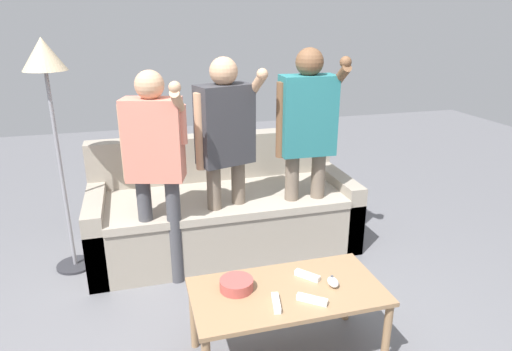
% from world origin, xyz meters
% --- Properties ---
extents(couch, '(2.14, 0.92, 0.89)m').
position_xyz_m(couch, '(0.14, 1.47, 0.31)').
color(couch, '#9E9384').
rests_on(couch, ground).
extents(coffee_table, '(1.05, 0.54, 0.46)m').
position_xyz_m(coffee_table, '(0.21, 0.02, 0.40)').
color(coffee_table, '#997551').
rests_on(coffee_table, ground).
extents(snack_bowl, '(0.18, 0.18, 0.06)m').
position_xyz_m(snack_bowl, '(-0.05, 0.09, 0.49)').
color(snack_bowl, '#B24C47').
rests_on(snack_bowl, coffee_table).
extents(game_remote_nunchuk, '(0.06, 0.09, 0.05)m').
position_xyz_m(game_remote_nunchuk, '(0.46, -0.02, 0.48)').
color(game_remote_nunchuk, white).
rests_on(game_remote_nunchuk, coffee_table).
extents(floor_lamp, '(0.29, 0.29, 1.73)m').
position_xyz_m(floor_lamp, '(-1.06, 1.41, 1.46)').
color(floor_lamp, '#2D2D33').
rests_on(floor_lamp, ground).
extents(player_left, '(0.45, 0.40, 1.54)m').
position_xyz_m(player_left, '(-0.40, 1.02, 0.97)').
color(player_left, '#47474C').
rests_on(player_left, ground).
extents(player_center, '(0.51, 0.32, 1.60)m').
position_xyz_m(player_center, '(0.12, 1.14, 1.01)').
color(player_center, '#756656').
rests_on(player_center, ground).
extents(player_right, '(0.49, 0.34, 1.65)m').
position_xyz_m(player_right, '(0.74, 1.13, 1.04)').
color(player_right, '#756656').
rests_on(player_right, ground).
extents(game_remote_wand_near, '(0.15, 0.13, 0.03)m').
position_xyz_m(game_remote_wand_near, '(0.30, -0.12, 0.47)').
color(game_remote_wand_near, white).
rests_on(game_remote_wand_near, coffee_table).
extents(game_remote_wand_far, '(0.12, 0.14, 0.03)m').
position_xyz_m(game_remote_wand_far, '(0.36, 0.10, 0.47)').
color(game_remote_wand_far, white).
rests_on(game_remote_wand_far, coffee_table).
extents(game_remote_wand_spare, '(0.07, 0.15, 0.03)m').
position_xyz_m(game_remote_wand_spare, '(0.11, -0.10, 0.47)').
color(game_remote_wand_spare, white).
rests_on(game_remote_wand_spare, coffee_table).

